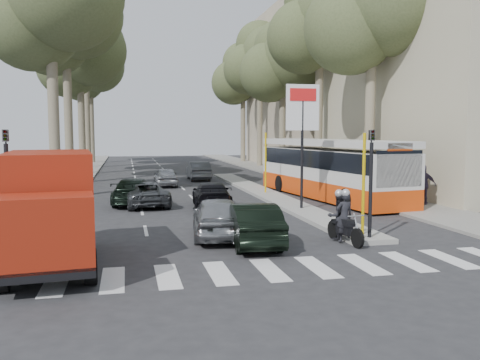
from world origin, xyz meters
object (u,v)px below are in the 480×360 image
Objects in this scene: dark_hatchback at (253,224)px; red_truck at (50,207)px; silver_hatchback at (217,217)px; motorcycle at (342,218)px; city_bus at (329,167)px.

red_truck is at bearing 16.88° from dark_hatchback.
motorcycle reaches higher than silver_hatchback.
dark_hatchback is 12.11m from city_bus.
city_bus is at bearing -119.59° from dark_hatchback.
motorcycle is at bearing -117.35° from city_bus.
red_truck is 16.90m from city_bus.
dark_hatchback is at bearing 167.24° from motorcycle.
silver_hatchback is 1.99× the size of motorcycle.
motorcycle is at bearing 178.52° from dark_hatchback.
motorcycle is (-3.83, -10.32, -0.87)m from city_bus.
silver_hatchback is at bearing -52.91° from dark_hatchback.
silver_hatchback is 11.56m from city_bus.
dark_hatchback is at bearing -130.73° from city_bus.
city_bus is (7.58, 8.68, 0.97)m from silver_hatchback.
silver_hatchback is 1.61m from dark_hatchback.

